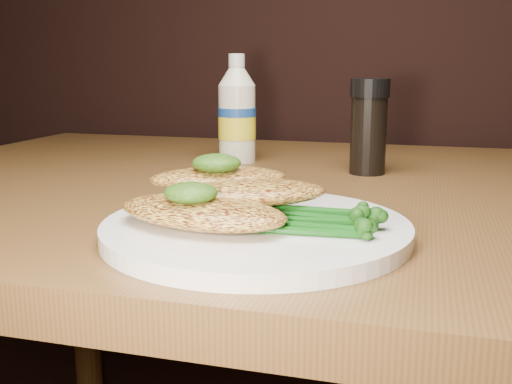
# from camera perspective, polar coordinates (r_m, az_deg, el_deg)

# --- Properties ---
(plate) EXTENTS (0.27, 0.27, 0.01)m
(plate) POSITION_cam_1_polar(r_m,az_deg,el_deg) (0.53, 0.01, -3.51)
(plate) COLOR white
(plate) RESTS_ON dining_table
(chicken_front) EXTENTS (0.17, 0.11, 0.02)m
(chicken_front) POSITION_cam_1_polar(r_m,az_deg,el_deg) (0.51, -5.12, -1.89)
(chicken_front) COLOR gold
(chicken_front) RESTS_ON plate
(chicken_mid) EXTENTS (0.16, 0.12, 0.02)m
(chicken_mid) POSITION_cam_1_polar(r_m,az_deg,el_deg) (0.55, -0.91, -0.04)
(chicken_mid) COLOR gold
(chicken_mid) RESTS_ON plate
(chicken_back) EXTENTS (0.15, 0.12, 0.02)m
(chicken_back) POSITION_cam_1_polar(r_m,az_deg,el_deg) (0.58, -3.56, 1.33)
(chicken_back) COLOR gold
(chicken_back) RESTS_ON plate
(pesto_front) EXTENTS (0.05, 0.05, 0.02)m
(pesto_front) POSITION_cam_1_polar(r_m,az_deg,el_deg) (0.50, -6.17, -0.08)
(pesto_front) COLOR black
(pesto_front) RESTS_ON chicken_front
(pesto_back) EXTENTS (0.05, 0.05, 0.02)m
(pesto_back) POSITION_cam_1_polar(r_m,az_deg,el_deg) (0.57, -3.74, 2.73)
(pesto_back) COLOR black
(pesto_back) RESTS_ON chicken_back
(broccolini_bundle) EXTENTS (0.16, 0.14, 0.02)m
(broccolini_bundle) POSITION_cam_1_polar(r_m,az_deg,el_deg) (0.51, 5.07, -2.28)
(broccolini_bundle) COLOR #104C11
(broccolini_bundle) RESTS_ON plate
(mayo_bottle) EXTENTS (0.08, 0.08, 0.16)m
(mayo_bottle) POSITION_cam_1_polar(r_m,az_deg,el_deg) (0.92, -1.80, 7.87)
(mayo_bottle) COLOR #F2F0CD
(mayo_bottle) RESTS_ON dining_table
(pepper_grinder) EXTENTS (0.07, 0.07, 0.13)m
(pepper_grinder) POSITION_cam_1_polar(r_m,az_deg,el_deg) (0.83, 10.57, 6.06)
(pepper_grinder) COLOR black
(pepper_grinder) RESTS_ON dining_table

